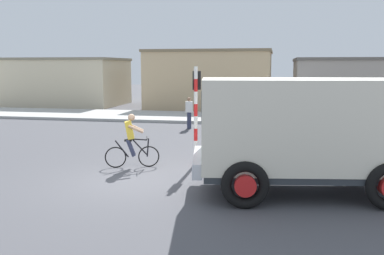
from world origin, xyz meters
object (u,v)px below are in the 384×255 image
(pedestrian_near_kerb, at_px, (189,112))
(cyclist, at_px, (132,141))
(truck_foreground, at_px, (305,128))
(traffic_light_pole, at_px, (196,102))
(car_red_near, at_px, (294,116))

(pedestrian_near_kerb, bearing_deg, cyclist, -90.55)
(truck_foreground, bearing_deg, cyclist, 161.03)
(truck_foreground, xyz_separation_m, traffic_light_pole, (-3.27, 2.64, 0.40))
(pedestrian_near_kerb, bearing_deg, car_red_near, -3.74)
(traffic_light_pole, bearing_deg, car_red_near, 65.50)
(truck_foreground, bearing_deg, traffic_light_pole, 141.03)
(truck_foreground, xyz_separation_m, car_red_near, (0.14, 10.13, -0.85))
(cyclist, height_order, pedestrian_near_kerb, cyclist)
(traffic_light_pole, relative_size, car_red_near, 0.78)
(truck_foreground, xyz_separation_m, cyclist, (-5.19, 1.78, -0.80))
(truck_foreground, distance_m, traffic_light_pole, 4.22)
(pedestrian_near_kerb, bearing_deg, traffic_light_pole, -76.77)
(traffic_light_pole, distance_m, pedestrian_near_kerb, 8.13)
(car_red_near, xyz_separation_m, pedestrian_near_kerb, (-5.25, 0.34, 0.03))
(traffic_light_pole, height_order, car_red_near, traffic_light_pole)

